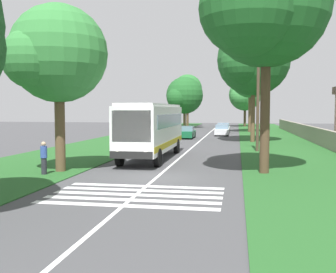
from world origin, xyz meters
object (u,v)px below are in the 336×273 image
Objects in this scene: trailing_car_0 at (187,133)px; roadside_tree_right_3 at (249,79)px; trailing_car_2 at (224,128)px; roadside_tree_right_2 at (244,95)px; roadside_tree_left_2 at (184,96)px; roadside_tree_left_0 at (187,90)px; utility_pole at (258,102)px; coach_bus at (152,127)px; trailing_car_1 at (222,130)px; roadside_tree_right_1 at (252,61)px; pedestrian at (44,158)px; roadside_tree_left_3 at (57,57)px; roadside_tree_right_0 at (262,9)px.

trailing_car_0 is 0.39× the size of roadside_tree_right_3.
trailing_car_2 is 0.46× the size of roadside_tree_right_2.
roadside_tree_left_2 is at bearing 43.82° from roadside_tree_right_3.
utility_pole is (-47.81, -11.65, -3.31)m from roadside_tree_left_0.
roadside_tree_right_2 is at bearing -7.58° from coach_bus.
trailing_car_1 is 0.36× the size of roadside_tree_right_1.
pedestrian is at bearing -179.71° from roadside_tree_left_0.
roadside_tree_left_3 is 0.74× the size of roadside_tree_right_1.
roadside_tree_left_2 is at bearing 20.13° from roadside_tree_right_1.
pedestrian is (-39.32, 7.81, 0.24)m from trailing_car_2.
trailing_car_1 is at bearing -179.76° from trailing_car_2.
roadside_tree_right_3 reaches higher than roadside_tree_left_2.
roadside_tree_left_3 is at bearing -11.45° from pedestrian.
roadside_tree_right_0 reaches higher than roadside_tree_left_2.
roadside_tree_right_2 is at bearing 0.36° from utility_pole.
trailing_car_2 is 0.36× the size of roadside_tree_right_1.
roadside_tree_right_1 reaches higher than trailing_car_0.
roadside_tree_right_3 reaches higher than trailing_car_0.
trailing_car_2 is at bearing 7.78° from utility_pole.
coach_bus is at bearing -175.15° from roadside_tree_left_2.
roadside_tree_left_3 is (-6.48, 3.80, 4.04)m from coach_bus.
pedestrian is at bearing 152.31° from coach_bus.
trailing_car_2 is 8.25m from roadside_tree_right_3.
coach_bus is 45.55m from roadside_tree_left_2.
trailing_car_1 is 0.57× the size of utility_pole.
utility_pole is at bearing -179.64° from roadside_tree_right_2.
trailing_car_2 is 16.42m from roadside_tree_left_2.
roadside_tree_left_3 is 5.42m from pedestrian.
roadside_tree_left_2 is at bearing 29.15° from trailing_car_2.
utility_pole is at bearing -51.81° from coach_bus.
roadside_tree_right_2 is (-0.91, -11.36, -1.21)m from roadside_tree_left_0.
pedestrian is (-2.45, 10.95, -7.61)m from roadside_tree_right_0.
trailing_car_2 is 2.54× the size of pedestrian.
roadside_tree_right_2 reaches higher than trailing_car_2.
roadside_tree_left_3 is 24.45m from roadside_tree_right_1.
roadside_tree_left_0 is at bearing 0.29° from pedestrian.
roadside_tree_right_1 is (-16.32, -3.37, 7.58)m from trailing_car_2.
coach_bus is 31.86m from trailing_car_2.
roadside_tree_right_0 is at bearing -169.16° from roadside_tree_left_0.
roadside_tree_right_2 is at bearing 1.15° from roadside_tree_right_3.
roadside_tree_left_2 is (13.64, 7.61, 5.06)m from trailing_car_2.
roadside_tree_right_1 is 26.60m from pedestrian.
roadside_tree_left_0 is at bearing 16.71° from roadside_tree_right_1.
trailing_car_2 is at bearing -11.24° from pedestrian.
roadside_tree_right_2 reaches higher than utility_pole.
trailing_car_0 is 12.77m from trailing_car_2.
roadside_tree_left_3 is 0.81× the size of roadside_tree_right_3.
trailing_car_2 is 40.09m from pedestrian.
roadside_tree_left_3 is at bearing -179.47° from roadside_tree_left_0.
trailing_car_1 is 33.79m from pedestrian.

